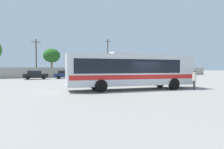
# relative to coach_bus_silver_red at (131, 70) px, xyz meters

# --- Properties ---
(ground_plane) EXTENTS (300.00, 300.00, 0.00)m
(ground_plane) POSITION_rel_coach_bus_silver_red_xyz_m (0.80, 8.93, -1.83)
(ground_plane) COLOR gray
(perimeter_wall) EXTENTS (80.00, 0.30, 2.12)m
(perimeter_wall) POSITION_rel_coach_bus_silver_red_xyz_m (0.80, 26.30, -0.77)
(perimeter_wall) COLOR #9E998C
(perimeter_wall) RESTS_ON ground_plane
(coach_bus_silver_red) EXTENTS (12.08, 4.00, 3.41)m
(coach_bus_silver_red) POSITION_rel_coach_bus_silver_red_xyz_m (0.00, 0.00, 0.00)
(coach_bus_silver_red) COLOR silver
(coach_bus_silver_red) RESTS_ON ground_plane
(attendant_by_bus_door) EXTENTS (0.48, 0.48, 1.72)m
(attendant_by_bus_door) POSITION_rel_coach_bus_silver_red_xyz_m (5.16, -2.61, -0.85)
(attendant_by_bus_door) COLOR #38383D
(attendant_by_bus_door) RESTS_ON ground_plane
(parked_car_leftmost_black) EXTENTS (4.21, 2.11, 1.54)m
(parked_car_leftmost_black) POSITION_rel_coach_bus_silver_red_xyz_m (-7.02, 21.46, -1.02)
(parked_car_leftmost_black) COLOR black
(parked_car_leftmost_black) RESTS_ON ground_plane
(parked_car_second_dark_blue) EXTENTS (4.72, 2.26, 1.54)m
(parked_car_second_dark_blue) POSITION_rel_coach_bus_silver_red_xyz_m (-1.64, 21.54, -1.01)
(parked_car_second_dark_blue) COLOR navy
(parked_car_second_dark_blue) RESTS_ON ground_plane
(parked_car_third_white) EXTENTS (4.15, 2.21, 1.43)m
(parked_car_third_white) POSITION_rel_coach_bus_silver_red_xyz_m (5.51, 21.89, -1.06)
(parked_car_third_white) COLOR silver
(parked_car_third_white) RESTS_ON ground_plane
(utility_pole_near) EXTENTS (1.79, 0.47, 9.44)m
(utility_pole_near) POSITION_rel_coach_bus_silver_red_xyz_m (10.77, 30.10, 3.08)
(utility_pole_near) COLOR #4C3823
(utility_pole_near) RESTS_ON ground_plane
(utility_pole_far) EXTENTS (1.80, 0.24, 8.06)m
(utility_pole_far) POSITION_rel_coach_bus_silver_red_xyz_m (-6.47, 28.23, 2.39)
(utility_pole_far) COLOR #4C3823
(utility_pole_far) RESTS_ON ground_plane
(roadside_tree_midleft) EXTENTS (3.71, 3.71, 6.39)m
(roadside_tree_midleft) POSITION_rel_coach_bus_silver_red_xyz_m (-3.16, 29.58, 2.96)
(roadside_tree_midleft) COLOR brown
(roadside_tree_midleft) RESTS_ON ground_plane
(roadside_tree_midright) EXTENTS (3.52, 3.52, 5.84)m
(roadside_tree_midright) POSITION_rel_coach_bus_silver_red_xyz_m (9.34, 31.44, 2.50)
(roadside_tree_midright) COLOR brown
(roadside_tree_midright) RESTS_ON ground_plane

